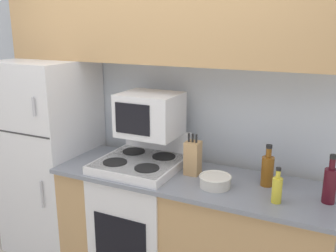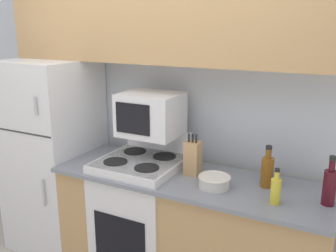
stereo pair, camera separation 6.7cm
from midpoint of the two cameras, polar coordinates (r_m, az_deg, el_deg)
name	(u,v)px [view 2 (the right image)]	position (r m, az deg, el deg)	size (l,w,h in m)	color
wall_back	(173,106)	(3.01, 1.35, 3.06)	(8.00, 0.05, 2.55)	silver
lower_cabinets	(188,232)	(2.84, 3.78, -15.89)	(1.93, 0.64, 0.89)	tan
refrigerator	(54,155)	(3.38, -16.44, -4.27)	(0.67, 0.70, 1.63)	white
upper_cabinets	(161,22)	(2.78, -0.33, 15.53)	(2.60, 0.32, 0.58)	tan
stove	(142,215)	(2.96, -3.34, -13.46)	(0.58, 0.62, 1.11)	white
microwave	(151,114)	(2.75, -1.95, 1.80)	(0.43, 0.37, 0.31)	white
knife_block	(193,158)	(2.63, 4.53, -4.87)	(0.10, 0.10, 0.30)	tan
bowl	(214,181)	(2.46, 7.87, -8.35)	(0.21, 0.21, 0.08)	silver
bottle_cooking_spray	(276,190)	(2.31, 16.91, -9.33)	(0.06, 0.06, 0.22)	gold
bottle_whiskey	(267,171)	(2.52, 15.64, -6.59)	(0.08, 0.08, 0.28)	brown
bottle_wine_red	(330,186)	(2.40, 24.16, -8.33)	(0.08, 0.08, 0.30)	#470F19
bottle_soy_sauce	(266,172)	(2.61, 15.47, -6.71)	(0.05, 0.05, 0.18)	black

